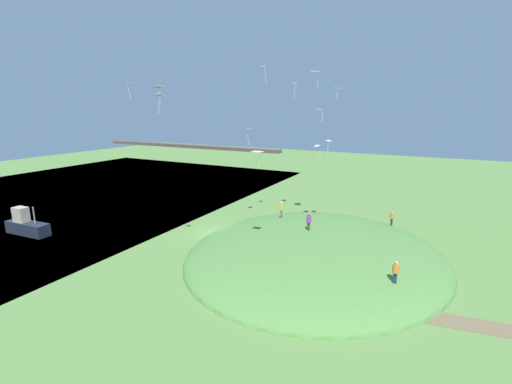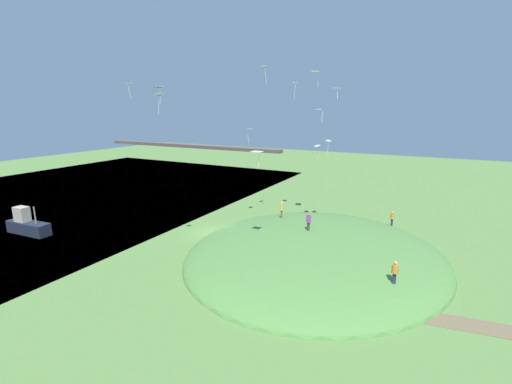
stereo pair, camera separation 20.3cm
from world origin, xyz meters
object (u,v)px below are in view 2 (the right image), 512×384
(kite_7, at_px, (328,142))
(kite_8, at_px, (159,97))
(kite_4, at_px, (129,85))
(kite_5, at_px, (249,130))
(kite_3, at_px, (320,110))
(kite_6, at_px, (295,84))
(boat_on_lake, at_px, (27,225))
(kite_11, at_px, (264,68))
(person_with_child, at_px, (392,217))
(kite_9, at_px, (317,147))
(person_near_shore, at_px, (395,270))
(kite_10, at_px, (316,72))
(person_watching_kites, at_px, (309,220))
(kite_2, at_px, (257,152))
(person_on_hilltop, at_px, (282,208))
(kite_1, at_px, (158,88))
(kite_0, at_px, (337,89))

(kite_7, relative_size, kite_8, 1.00)
(kite_4, bearing_deg, kite_5, 54.17)
(kite_3, bearing_deg, kite_6, 130.51)
(boat_on_lake, distance_m, kite_11, 30.67)
(person_with_child, bearing_deg, boat_on_lake, 27.12)
(kite_9, height_order, kite_11, kite_11)
(kite_8, bearing_deg, kite_9, 60.10)
(person_near_shore, distance_m, kite_10, 21.18)
(person_watching_kites, xyz_separation_m, kite_2, (-2.54, -5.67, 6.85))
(person_on_hilltop, relative_size, kite_2, 1.38)
(kite_1, xyz_separation_m, kite_5, (7.52, 5.94, -4.45))
(kite_11, bearing_deg, person_on_hilltop, -15.80)
(person_near_shore, xyz_separation_m, kite_4, (-24.57, 0.29, 13.13))
(person_near_shore, height_order, kite_10, kite_10)
(person_with_child, distance_m, kite_0, 14.98)
(person_near_shore, height_order, kite_4, kite_4)
(person_near_shore, relative_size, kite_5, 0.94)
(kite_9, bearing_deg, kite_10, -87.71)
(person_near_shore, height_order, kite_8, kite_8)
(kite_6, bearing_deg, boat_on_lake, -145.03)
(kite_0, bearing_deg, kite_3, -107.64)
(kite_4, distance_m, kite_9, 20.18)
(kite_3, distance_m, kite_9, 7.07)
(kite_1, xyz_separation_m, kite_4, (0.25, -4.13, 0.10))
(person_on_hilltop, bearing_deg, kite_7, -18.13)
(kite_8, bearing_deg, kite_7, 46.45)
(boat_on_lake, bearing_deg, kite_10, -154.25)
(boat_on_lake, relative_size, kite_4, 3.70)
(person_watching_kites, bearing_deg, kite_2, 37.80)
(kite_3, xyz_separation_m, kite_10, (-1.86, 3.98, 3.74))
(boat_on_lake, distance_m, kite_3, 33.33)
(person_with_child, relative_size, kite_11, 0.86)
(boat_on_lake, height_order, kite_7, kite_7)
(boat_on_lake, distance_m, person_with_child, 39.66)
(boat_on_lake, distance_m, kite_2, 27.98)
(kite_3, bearing_deg, kite_9, 109.19)
(kite_7, bearing_deg, kite_9, 123.09)
(kite_1, xyz_separation_m, kite_6, (11.76, 8.64, 0.50))
(person_on_hilltop, distance_m, kite_3, 11.42)
(person_with_child, relative_size, kite_0, 1.53)
(kite_2, bearing_deg, person_near_shore, -1.13)
(kite_3, distance_m, kite_10, 5.77)
(person_on_hilltop, distance_m, kite_9, 7.80)
(kite_5, bearing_deg, boat_on_lake, -144.52)
(kite_9, bearing_deg, person_watching_kites, -75.90)
(kite_5, bearing_deg, kite_6, 32.46)
(kite_4, height_order, kite_6, kite_6)
(person_near_shore, xyz_separation_m, kite_2, (-11.01, 0.22, 7.57))
(kite_6, relative_size, kite_9, 1.08)
(kite_3, bearing_deg, kite_4, -155.96)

